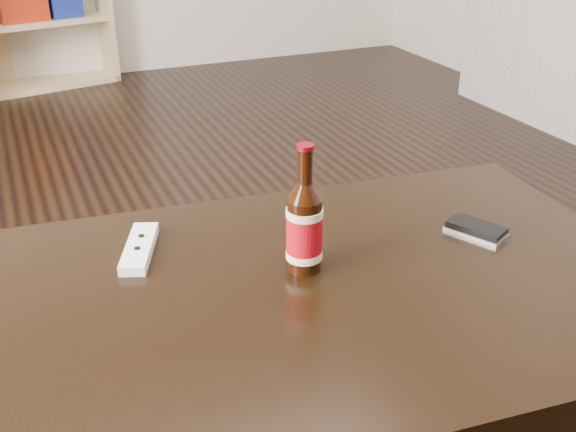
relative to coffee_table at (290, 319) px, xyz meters
name	(u,v)px	position (x,y,z in m)	size (l,w,h in m)	color
floor	(126,428)	(-0.26, 0.30, -0.41)	(5.00, 6.00, 0.01)	black
coffee_table	(290,319)	(0.00, 0.00, 0.00)	(1.32, 0.85, 0.47)	black
beer_bottle	(304,227)	(0.05, 0.05, 0.14)	(0.07, 0.07, 0.23)	black
phone	(476,229)	(0.40, 0.03, 0.07)	(0.10, 0.12, 0.02)	#B2B2B4
remote	(139,248)	(-0.20, 0.21, 0.07)	(0.10, 0.17, 0.02)	white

